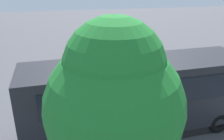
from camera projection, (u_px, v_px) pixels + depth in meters
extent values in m
plane|color=#4C4C51|center=(125.00, 84.00, 15.40)|extent=(80.00, 80.00, 0.00)
cube|color=#26262B|center=(138.00, 93.00, 10.05)|extent=(9.76, 2.91, 2.80)
cube|color=black|center=(18.00, 95.00, 8.68)|extent=(0.15, 2.10, 1.23)
cube|color=black|center=(129.00, 70.00, 10.99)|extent=(8.11, 0.38, 1.01)
cube|color=black|center=(151.00, 94.00, 8.71)|extent=(8.11, 0.38, 1.01)
cube|color=red|center=(128.00, 92.00, 11.39)|extent=(8.50, 0.39, 0.28)
cube|color=black|center=(137.00, 125.00, 10.64)|extent=(8.98, 2.68, 0.45)
torus|color=black|center=(59.00, 117.00, 10.73)|extent=(1.01, 0.36, 1.00)
torus|color=black|center=(189.00, 99.00, 12.39)|extent=(1.01, 0.36, 1.00)
torus|color=black|center=(218.00, 122.00, 10.35)|extent=(1.01, 0.36, 1.00)
cylinder|color=black|center=(159.00, 90.00, 13.53)|extent=(0.12, 0.12, 0.73)
cube|color=black|center=(159.00, 96.00, 13.71)|extent=(0.10, 0.26, 0.10)
cylinder|color=black|center=(162.00, 89.00, 13.57)|extent=(0.12, 0.12, 0.73)
cube|color=black|center=(161.00, 95.00, 13.75)|extent=(0.10, 0.26, 0.10)
cube|color=navy|center=(161.00, 79.00, 13.31)|extent=(0.39, 0.29, 0.61)
cylinder|color=navy|center=(158.00, 79.00, 13.25)|extent=(0.09, 0.09, 0.58)
sphere|color=tan|center=(157.00, 84.00, 13.35)|extent=(0.09, 0.09, 0.09)
cylinder|color=navy|center=(165.00, 78.00, 13.35)|extent=(0.09, 0.09, 0.58)
sphere|color=tan|center=(165.00, 83.00, 13.46)|extent=(0.09, 0.09, 0.09)
sphere|color=tan|center=(162.00, 72.00, 13.15)|extent=(0.22, 0.22, 0.22)
cylinder|color=black|center=(142.00, 94.00, 12.98)|extent=(0.14, 0.14, 0.73)
cube|color=black|center=(141.00, 100.00, 13.15)|extent=(0.15, 0.28, 0.10)
cylinder|color=black|center=(144.00, 94.00, 13.04)|extent=(0.14, 0.14, 0.73)
cube|color=black|center=(143.00, 100.00, 13.22)|extent=(0.15, 0.28, 0.10)
cube|color=#3F594C|center=(143.00, 83.00, 12.77)|extent=(0.43, 0.36, 0.61)
cylinder|color=#3F594C|center=(140.00, 84.00, 12.66)|extent=(0.11, 0.11, 0.58)
sphere|color=tan|center=(139.00, 88.00, 12.77)|extent=(0.11, 0.11, 0.09)
cylinder|color=#3F594C|center=(147.00, 82.00, 12.85)|extent=(0.11, 0.11, 0.58)
sphere|color=tan|center=(147.00, 87.00, 12.96)|extent=(0.11, 0.11, 0.09)
sphere|color=tan|center=(144.00, 76.00, 12.61)|extent=(0.26, 0.26, 0.22)
cylinder|color=black|center=(119.00, 96.00, 12.70)|extent=(0.13, 0.13, 0.78)
cube|color=black|center=(118.00, 103.00, 12.89)|extent=(0.12, 0.27, 0.10)
cylinder|color=black|center=(121.00, 96.00, 12.74)|extent=(0.13, 0.13, 0.78)
cube|color=black|center=(121.00, 103.00, 12.93)|extent=(0.12, 0.27, 0.10)
cube|color=#3F594C|center=(120.00, 84.00, 12.46)|extent=(0.40, 0.31, 0.65)
cylinder|color=#3F594C|center=(116.00, 84.00, 12.39)|extent=(0.10, 0.10, 0.62)
sphere|color=tan|center=(116.00, 90.00, 12.50)|extent=(0.10, 0.10, 0.09)
cylinder|color=#3F594C|center=(124.00, 83.00, 12.52)|extent=(0.10, 0.10, 0.62)
sphere|color=tan|center=(124.00, 89.00, 12.63)|extent=(0.10, 0.10, 0.09)
sphere|color=tan|center=(120.00, 76.00, 12.29)|extent=(0.25, 0.25, 0.23)
cylinder|color=black|center=(99.00, 97.00, 12.65)|extent=(0.15, 0.15, 0.75)
cube|color=black|center=(99.00, 103.00, 12.83)|extent=(0.17, 0.28, 0.10)
cylinder|color=black|center=(102.00, 97.00, 12.64)|extent=(0.15, 0.15, 0.75)
cube|color=black|center=(102.00, 104.00, 12.83)|extent=(0.17, 0.28, 0.10)
cube|color=black|center=(100.00, 86.00, 12.39)|extent=(0.44, 0.37, 0.63)
cylinder|color=black|center=(96.00, 85.00, 12.40)|extent=(0.11, 0.11, 0.60)
sphere|color=tan|center=(96.00, 90.00, 12.51)|extent=(0.11, 0.11, 0.09)
cylinder|color=black|center=(105.00, 85.00, 12.38)|extent=(0.11, 0.11, 0.60)
sphere|color=tan|center=(105.00, 90.00, 12.49)|extent=(0.11, 0.11, 0.09)
sphere|color=tan|center=(100.00, 78.00, 12.23)|extent=(0.28, 0.28, 0.23)
torus|color=black|center=(178.00, 96.00, 13.08)|extent=(0.60, 0.14, 0.60)
cylinder|color=silver|center=(178.00, 96.00, 13.08)|extent=(0.12, 0.10, 0.12)
torus|color=black|center=(201.00, 93.00, 13.41)|extent=(0.60, 0.14, 0.60)
cylinder|color=silver|center=(201.00, 93.00, 13.41)|extent=(0.12, 0.12, 0.12)
cylinder|color=silver|center=(180.00, 91.00, 12.96)|extent=(0.32, 0.06, 0.67)
cube|color=black|center=(189.00, 90.00, 13.11)|extent=(0.85, 0.30, 0.36)
cube|color=black|center=(197.00, 88.00, 13.20)|extent=(0.53, 0.23, 0.20)
cylinder|color=silver|center=(196.00, 93.00, 13.14)|extent=(0.45, 0.09, 0.08)
cylinder|color=black|center=(181.00, 86.00, 12.87)|extent=(0.05, 0.58, 0.04)
torus|color=black|center=(95.00, 67.00, 17.37)|extent=(0.61, 0.25, 0.60)
cylinder|color=silver|center=(95.00, 67.00, 17.37)|extent=(0.14, 0.12, 0.12)
torus|color=black|center=(81.00, 57.00, 16.60)|extent=(0.86, 0.30, 0.85)
cylinder|color=silver|center=(81.00, 57.00, 16.60)|extent=(0.14, 0.14, 0.12)
cylinder|color=silver|center=(98.00, 63.00, 17.34)|extent=(0.65, 0.19, 0.35)
cube|color=red|center=(92.00, 59.00, 17.02)|extent=(0.90, 0.45, 0.84)
cube|color=black|center=(87.00, 55.00, 16.77)|extent=(0.55, 0.32, 0.50)
cylinder|color=silver|center=(86.00, 58.00, 16.95)|extent=(0.39, 0.16, 0.36)
cylinder|color=black|center=(100.00, 60.00, 17.31)|extent=(0.15, 0.58, 0.04)
cube|color=black|center=(93.00, 55.00, 16.98)|extent=(0.56, 0.44, 0.54)
sphere|color=black|center=(99.00, 57.00, 17.20)|extent=(0.31, 0.31, 0.26)
cylinder|color=black|center=(97.00, 58.00, 16.98)|extent=(0.47, 0.18, 0.15)
cylinder|color=black|center=(90.00, 58.00, 16.74)|extent=(0.36, 0.17, 0.36)
cylinder|color=black|center=(95.00, 57.00, 17.29)|extent=(0.47, 0.18, 0.15)
cylinder|color=black|center=(88.00, 57.00, 17.04)|extent=(0.36, 0.17, 0.36)
cube|color=orange|center=(122.00, 68.00, 18.09)|extent=(0.34, 0.34, 0.03)
cone|color=orange|center=(122.00, 64.00, 17.98)|extent=(0.26, 0.26, 0.60)
cylinder|color=white|center=(122.00, 64.00, 17.99)|extent=(0.19, 0.19, 0.07)
sphere|color=#1F7B2B|center=(114.00, 107.00, 5.25)|extent=(3.14, 3.14, 3.14)
sphere|color=#1F7B2B|center=(114.00, 67.00, 4.91)|extent=(2.20, 2.20, 2.20)
cube|color=white|center=(150.00, 81.00, 15.79)|extent=(0.26, 4.59, 0.01)
cube|color=white|center=(111.00, 85.00, 15.22)|extent=(0.26, 4.68, 0.01)
cube|color=white|center=(68.00, 89.00, 14.65)|extent=(0.22, 3.63, 0.01)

